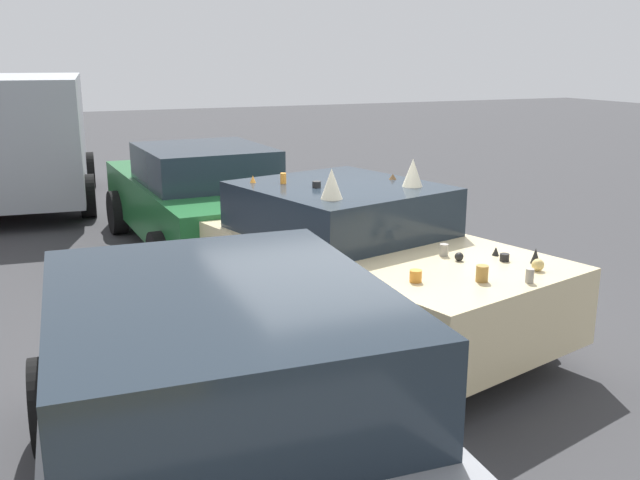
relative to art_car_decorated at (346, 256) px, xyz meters
The scene contains 5 objects.
ground_plane 0.70m from the art_car_decorated, 165.57° to the right, with size 60.00×60.00×0.00m, color #38383A.
art_car_decorated is the anchor object (origin of this frame).
parked_van_row_back_center 8.12m from the art_car_decorated, 19.80° to the left, with size 4.98×2.65×2.28m.
parked_sedan_row_back_far 3.35m from the art_car_decorated, 11.31° to the left, with size 4.58×2.10×1.47m.
parked_sedan_far_right 3.42m from the art_car_decorated, 143.05° to the left, with size 4.25×2.19×1.53m.
Camera 1 is at (-6.01, 2.90, 2.62)m, focal length 39.50 mm.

